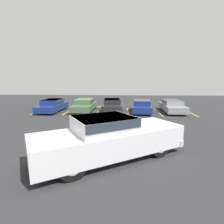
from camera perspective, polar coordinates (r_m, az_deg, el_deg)
name	(u,v)px	position (r m, az deg, el deg)	size (l,w,h in m)	color
ground_plane	(110,153)	(7.76, -0.63, -13.11)	(60.00, 60.00, 0.00)	#2D2D30
stall_stripe_a	(41,111)	(19.48, -22.22, 0.40)	(0.12, 4.40, 0.01)	yellow
stall_stripe_b	(69,111)	(18.39, -13.77, 0.32)	(0.12, 4.40, 0.01)	yellow
stall_stripe_c	(98,111)	(17.74, -4.48, 0.23)	(0.12, 4.40, 0.01)	yellow
stall_stripe_d	(128,112)	(17.59, 5.24, 0.13)	(0.12, 4.40, 0.01)	yellow
stall_stripe_e	(158,112)	(17.94, 14.85, 0.03)	(0.12, 4.40, 0.01)	yellow
stall_stripe_f	(189,112)	(18.77, 23.85, -0.07)	(0.12, 4.40, 0.01)	yellow
pickup_truck	(111,137)	(6.99, -0.28, -8.11)	(6.19, 4.89, 1.73)	silver
parked_sedan_a	(53,105)	(18.64, -18.82, 2.19)	(1.86, 4.54, 1.21)	navy
parked_sedan_b	(85,105)	(18.04, -8.93, 2.42)	(1.89, 4.66, 1.23)	#4C6B47
parked_sedan_c	(112,105)	(17.75, 0.02, 2.40)	(2.10, 4.46, 1.23)	#232326
parked_sedan_d	(142,106)	(17.50, 9.75, 2.06)	(2.08, 4.55, 1.18)	navy
parked_sedan_e	(172,106)	(18.27, 19.06, 1.97)	(1.93, 4.69, 1.16)	gray
wheel_stop_curb	(102,107)	(20.26, -3.39, 1.69)	(1.67, 0.20, 0.14)	#B7B2A8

